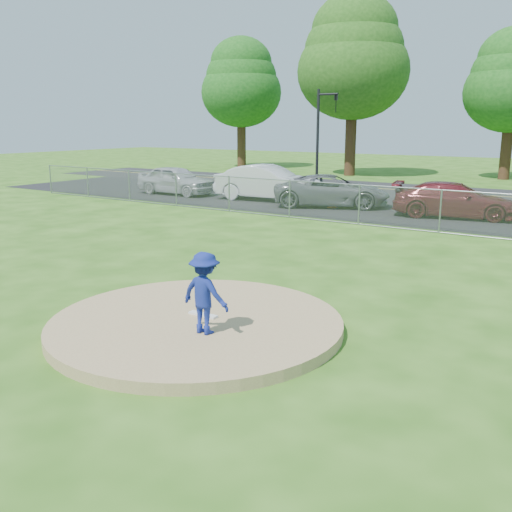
{
  "coord_description": "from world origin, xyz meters",
  "views": [
    {
      "loc": [
        6.43,
        -7.72,
        3.72
      ],
      "look_at": [
        0.0,
        2.0,
        1.0
      ],
      "focal_mm": 40.0,
      "sensor_mm": 36.0,
      "label": 1
    }
  ],
  "objects": [
    {
      "name": "parked_car_white",
      "position": [
        -8.58,
        16.01,
        0.87
      ],
      "size": [
        5.39,
        2.38,
        1.72
      ],
      "primitive_type": "imported",
      "rotation": [
        0.0,
        0.0,
        1.68
      ],
      "color": "silver",
      "rests_on": "parking_lot"
    },
    {
      "name": "pitching_rubber",
      "position": [
        0.0,
        0.2,
        0.22
      ],
      "size": [
        0.6,
        0.15,
        0.04
      ],
      "primitive_type": "cube",
      "color": "white",
      "rests_on": "pitchers_mound"
    },
    {
      "name": "tree_far_left",
      "position": [
        -22.0,
        33.0,
        7.06
      ],
      "size": [
        6.72,
        6.72,
        10.74
      ],
      "color": "#3A2215",
      "rests_on": "ground"
    },
    {
      "name": "street",
      "position": [
        0.0,
        24.0,
        0.0
      ],
      "size": [
        60.0,
        7.0,
        0.01
      ],
      "primitive_type": "cube",
      "color": "black",
      "rests_on": "ground"
    },
    {
      "name": "tree_left",
      "position": [
        -11.0,
        31.0,
        8.24
      ],
      "size": [
        7.84,
        7.84,
        12.53
      ],
      "color": "#361F13",
      "rests_on": "ground"
    },
    {
      "name": "chain_link_fence",
      "position": [
        0.0,
        12.0,
        0.75
      ],
      "size": [
        40.0,
        0.06,
        1.5
      ],
      "primitive_type": "cube",
      "color": "gray",
      "rests_on": "ground"
    },
    {
      "name": "pitcher",
      "position": [
        0.59,
        -0.47,
        0.91
      ],
      "size": [
        0.92,
        0.54,
        1.42
      ],
      "primitive_type": "imported",
      "rotation": [
        0.0,
        0.0,
        3.13
      ],
      "color": "navy",
      "rests_on": "pitchers_mound"
    },
    {
      "name": "ground",
      "position": [
        0.0,
        10.0,
        0.0
      ],
      "size": [
        120.0,
        120.0,
        0.0
      ],
      "primitive_type": "plane",
      "color": "#285813",
      "rests_on": "ground"
    },
    {
      "name": "parked_car_silver",
      "position": [
        -13.96,
        15.37,
        0.77
      ],
      "size": [
        4.45,
        1.8,
        1.52
      ],
      "primitive_type": "imported",
      "rotation": [
        0.0,
        0.0,
        1.57
      ],
      "color": "silver",
      "rests_on": "parking_lot"
    },
    {
      "name": "traffic_signal_left",
      "position": [
        -8.76,
        22.0,
        3.36
      ],
      "size": [
        1.28,
        0.2,
        5.6
      ],
      "color": "black",
      "rests_on": "ground"
    },
    {
      "name": "parked_car_gray",
      "position": [
        -5.0,
        15.8,
        0.73
      ],
      "size": [
        5.72,
        4.25,
        1.44
      ],
      "primitive_type": "imported",
      "rotation": [
        0.0,
        0.0,
        1.98
      ],
      "color": "slate",
      "rests_on": "parking_lot"
    },
    {
      "name": "pitchers_mound",
      "position": [
        0.0,
        0.0,
        0.1
      ],
      "size": [
        5.4,
        5.4,
        0.2
      ],
      "primitive_type": "cylinder",
      "color": "#A4865A",
      "rests_on": "ground"
    },
    {
      "name": "traffic_cone",
      "position": [
        -4.78,
        15.46,
        0.32
      ],
      "size": [
        0.32,
        0.32,
        0.62
      ],
      "primitive_type": "cone",
      "color": "#F6510C",
      "rests_on": "parking_lot"
    },
    {
      "name": "parking_lot",
      "position": [
        0.0,
        16.5,
        0.01
      ],
      "size": [
        50.0,
        8.0,
        0.01
      ],
      "primitive_type": "cube",
      "color": "black",
      "rests_on": "ground"
    },
    {
      "name": "parked_car_darkred",
      "position": [
        0.5,
        15.73,
        0.71
      ],
      "size": [
        5.14,
        2.95,
        1.4
      ],
      "primitive_type": "imported",
      "rotation": [
        0.0,
        0.0,
        1.79
      ],
      "color": "maroon",
      "rests_on": "parking_lot"
    }
  ]
}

